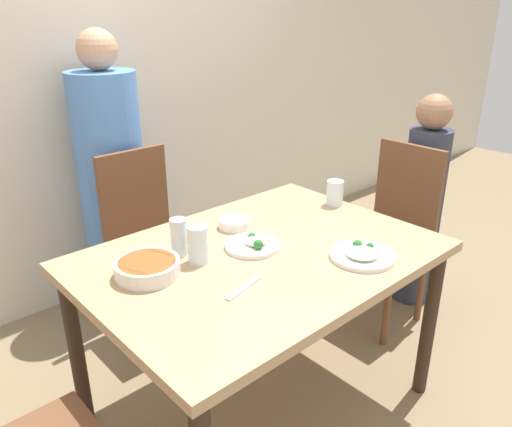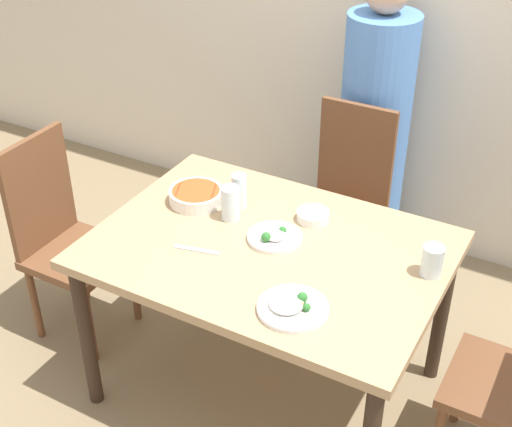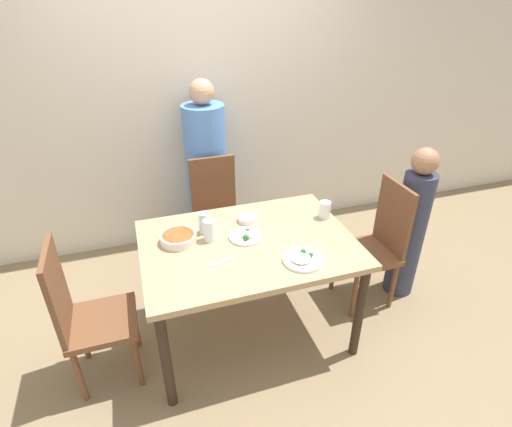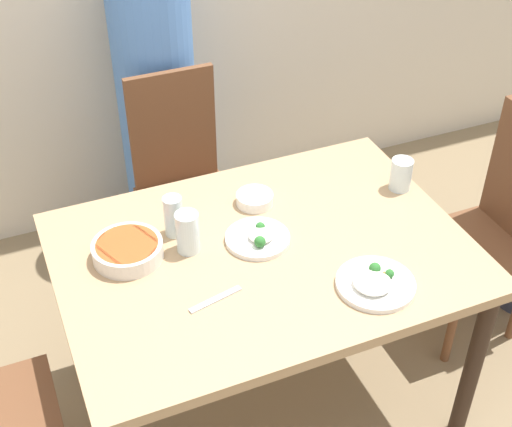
{
  "view_description": "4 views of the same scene",
  "coord_description": "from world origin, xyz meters",
  "px_view_note": "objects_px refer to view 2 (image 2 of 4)",
  "views": [
    {
      "loc": [
        -1.18,
        -1.27,
        1.65
      ],
      "look_at": [
        0.02,
        0.05,
        0.9
      ],
      "focal_mm": 35.0,
      "sensor_mm": 36.0,
      "label": 1
    },
    {
      "loc": [
        1.04,
        -1.98,
        2.36
      ],
      "look_at": [
        -0.1,
        0.07,
        0.84
      ],
      "focal_mm": 50.0,
      "sensor_mm": 36.0,
      "label": 2
    },
    {
      "loc": [
        -0.6,
        -2.02,
        2.18
      ],
      "look_at": [
        0.08,
        0.09,
        0.91
      ],
      "focal_mm": 28.0,
      "sensor_mm": 36.0,
      "label": 3
    },
    {
      "loc": [
        -0.71,
        -1.64,
        2.29
      ],
      "look_at": [
        -0.03,
        -0.01,
        0.93
      ],
      "focal_mm": 50.0,
      "sensor_mm": 36.0,
      "label": 4
    }
  ],
  "objects_px": {
    "chair_adult_spot": "(344,200)",
    "glass_water_tall": "(231,203)",
    "bowl_curry": "(196,196)",
    "plate_rice_adult": "(292,307)",
    "person_adult": "(373,137)"
  },
  "relations": [
    {
      "from": "glass_water_tall",
      "to": "person_adult",
      "type": "bearing_deg",
      "value": 79.17
    },
    {
      "from": "chair_adult_spot",
      "to": "glass_water_tall",
      "type": "distance_m",
      "value": 0.83
    },
    {
      "from": "chair_adult_spot",
      "to": "glass_water_tall",
      "type": "relative_size",
      "value": 6.77
    },
    {
      "from": "bowl_curry",
      "to": "glass_water_tall",
      "type": "relative_size",
      "value": 1.58
    },
    {
      "from": "bowl_curry",
      "to": "plate_rice_adult",
      "type": "xyz_separation_m",
      "value": [
        0.67,
        -0.43,
        -0.01
      ]
    },
    {
      "from": "chair_adult_spot",
      "to": "glass_water_tall",
      "type": "height_order",
      "value": "chair_adult_spot"
    },
    {
      "from": "chair_adult_spot",
      "to": "bowl_curry",
      "type": "xyz_separation_m",
      "value": [
        -0.4,
        -0.7,
        0.28
      ]
    },
    {
      "from": "chair_adult_spot",
      "to": "bowl_curry",
      "type": "relative_size",
      "value": 4.27
    },
    {
      "from": "person_adult",
      "to": "bowl_curry",
      "type": "relative_size",
      "value": 6.75
    },
    {
      "from": "chair_adult_spot",
      "to": "person_adult",
      "type": "distance_m",
      "value": 0.39
    },
    {
      "from": "plate_rice_adult",
      "to": "bowl_curry",
      "type": "bearing_deg",
      "value": 147.2
    },
    {
      "from": "plate_rice_adult",
      "to": "glass_water_tall",
      "type": "distance_m",
      "value": 0.62
    },
    {
      "from": "bowl_curry",
      "to": "plate_rice_adult",
      "type": "bearing_deg",
      "value": -32.8
    },
    {
      "from": "bowl_curry",
      "to": "glass_water_tall",
      "type": "height_order",
      "value": "glass_water_tall"
    },
    {
      "from": "person_adult",
      "to": "glass_water_tall",
      "type": "height_order",
      "value": "person_adult"
    }
  ]
}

